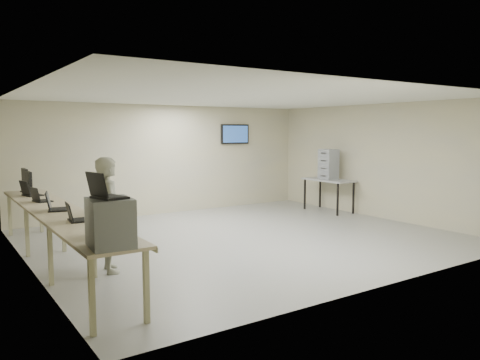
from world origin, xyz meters
TOP-DOWN VIEW (x-y plane):
  - room at (0.03, 0.06)m, footprint 8.01×7.01m
  - workbench at (-3.59, 0.00)m, footprint 0.76×6.00m
  - equipment_box at (-3.65, -2.75)m, footprint 0.48×0.54m
  - laptop_on_box at (-3.71, -2.75)m, footprint 0.38×0.42m
  - laptop_0 at (-3.62, -2.17)m, footprint 0.39×0.41m
  - laptop_1 at (-3.60, -1.09)m, footprint 0.31×0.36m
  - laptop_2 at (-3.64, -0.01)m, footprint 0.40×0.44m
  - laptop_3 at (-3.65, 1.09)m, footprint 0.34×0.38m
  - laptop_4 at (-3.65, 2.00)m, footprint 0.39×0.44m
  - monitor_near at (-3.60, 2.32)m, footprint 0.20×0.45m
  - monitor_far at (-3.60, 2.75)m, footprint 0.21×0.48m
  - soldier at (-3.00, -0.71)m, footprint 0.50×0.69m
  - side_table at (3.60, 1.33)m, footprint 0.67×1.44m
  - storage_bins at (3.58, 1.33)m, footprint 0.38×0.42m

SIDE VIEW (x-z plane):
  - side_table at x=3.60m, z-range 0.36..1.22m
  - workbench at x=-3.59m, z-range 0.38..1.28m
  - soldier at x=-3.00m, z-range 0.00..1.75m
  - laptop_3 at x=-3.65m, z-range 0.84..1.10m
  - laptop_1 at x=-3.60m, z-range 0.84..1.10m
  - laptop_0 at x=-3.62m, z-range 0.84..1.10m
  - laptop_2 at x=-3.64m, z-range 0.83..1.13m
  - laptop_4 at x=-3.65m, z-range 0.83..1.13m
  - equipment_box at x=-3.65m, z-range 0.90..1.43m
  - monitor_near at x=-3.60m, z-range 0.95..1.39m
  - monitor_far at x=-3.60m, z-range 0.95..1.42m
  - storage_bins at x=3.58m, z-range 0.86..1.66m
  - room at x=0.03m, z-range 0.01..2.82m
  - laptop_on_box at x=-3.71m, z-range 1.36..1.64m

